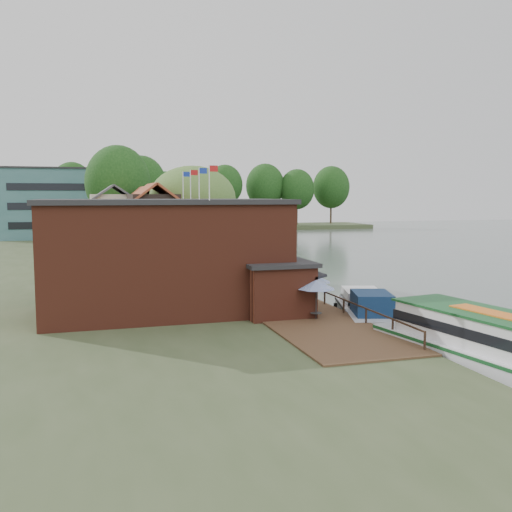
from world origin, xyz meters
TOP-DOWN VIEW (x-y plane):
  - ground at (0.00, 0.00)m, footprint 260.00×260.00m
  - land_bank at (-30.00, 35.00)m, footprint 50.00×140.00m
  - quay_deck at (-8.00, 10.00)m, footprint 6.00×50.00m
  - quay_rail at (-5.30, 10.50)m, footprint 0.20×49.00m
  - pub at (-14.00, -1.00)m, footprint 20.00×11.00m
  - hotel_block at (-22.00, 70.00)m, footprint 25.40×12.40m
  - cottage_a at (-15.00, 14.00)m, footprint 8.60×7.60m
  - cottage_b at (-18.00, 24.00)m, footprint 9.60×8.60m
  - cottage_c at (-14.00, 33.00)m, footprint 7.60×7.60m
  - willow at (-10.50, 19.00)m, footprint 8.60×8.60m
  - umbrella_0 at (-7.67, -6.16)m, footprint 2.29×2.29m
  - umbrella_1 at (-6.87, -3.64)m, footprint 2.38×2.38m
  - umbrella_2 at (-8.07, -0.61)m, footprint 2.21×2.21m
  - umbrella_3 at (-7.68, 2.70)m, footprint 1.98×1.98m
  - umbrella_4 at (-7.52, 4.01)m, footprint 2.07×2.07m
  - umbrella_5 at (-6.85, 8.98)m, footprint 2.45×2.45m
  - cruiser_0 at (-3.24, -4.03)m, footprint 6.10×10.65m
  - cruiser_1 at (-3.90, 12.00)m, footprint 5.56×10.35m
  - cruiser_2 at (-3.41, 25.17)m, footprint 4.52×9.90m
  - tour_boat at (-2.63, -16.17)m, footprint 6.28×14.69m
  - swan at (-1.96, -13.95)m, footprint 0.44×0.44m
  - bank_tree_0 at (-16.43, 41.94)m, footprint 8.72×8.72m
  - bank_tree_1 at (-16.21, 50.14)m, footprint 8.25×8.25m
  - bank_tree_2 at (-11.66, 59.93)m, footprint 8.38×8.38m
  - bank_tree_3 at (-13.39, 77.86)m, footprint 8.60×8.60m
  - bank_tree_4 at (-11.20, 84.20)m, footprint 6.67×6.67m
  - bank_tree_5 at (-18.91, 93.99)m, footprint 6.91×6.91m

SIDE VIEW (x-z plane):
  - ground at x=0.00m, z-range 0.00..0.00m
  - swan at x=-1.96m, z-range 0.00..0.44m
  - land_bank at x=-30.00m, z-range 0.00..1.00m
  - quay_deck at x=-8.00m, z-range 1.00..1.10m
  - cruiser_2 at x=-3.41m, z-range 0.00..2.30m
  - cruiser_1 at x=-3.90m, z-range 0.00..2.39m
  - cruiser_0 at x=-3.24m, z-range 0.00..2.47m
  - quay_rail at x=-5.30m, z-range 1.00..2.00m
  - tour_boat at x=-2.63m, z-range 0.00..3.11m
  - umbrella_0 at x=-7.67m, z-range 1.10..3.48m
  - umbrella_1 at x=-6.87m, z-range 1.10..3.48m
  - umbrella_2 at x=-8.07m, z-range 1.10..3.48m
  - umbrella_3 at x=-7.68m, z-range 1.10..3.48m
  - umbrella_4 at x=-7.52m, z-range 1.10..3.48m
  - umbrella_5 at x=-6.85m, z-range 1.10..3.48m
  - pub at x=-14.00m, z-range 1.00..8.30m
  - cottage_a at x=-15.00m, z-range 1.00..9.50m
  - cottage_b at x=-18.00m, z-range 1.00..9.50m
  - cottage_c at x=-14.00m, z-range 1.00..9.50m
  - willow at x=-10.50m, z-range 1.00..11.43m
  - hotel_block at x=-22.00m, z-range 1.00..13.30m
  - bank_tree_4 at x=-11.20m, z-range 1.00..14.27m
  - bank_tree_5 at x=-18.91m, z-range 1.00..14.33m
  - bank_tree_3 at x=-13.39m, z-range 1.00..15.07m
  - bank_tree_2 at x=-11.66m, z-range 1.00..15.12m
  - bank_tree_0 at x=-16.43m, z-range 1.00..15.22m
  - bank_tree_1 at x=-16.21m, z-range 1.00..15.43m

